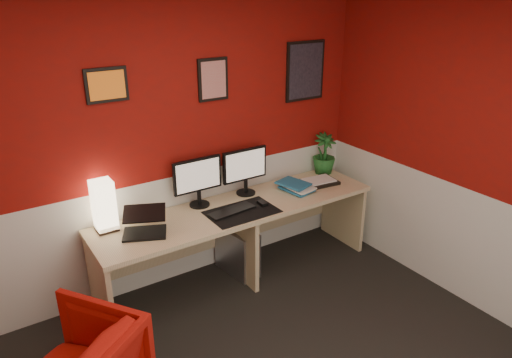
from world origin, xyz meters
name	(u,v)px	position (x,y,z in m)	size (l,w,h in m)	color
wall_back	(161,151)	(0.00, 1.75, 1.25)	(4.00, 0.01, 2.50)	maroon
wall_right	(494,167)	(2.00, 0.00, 1.25)	(0.01, 3.50, 2.50)	maroon
wainscot_back	(167,230)	(0.00, 1.75, 0.50)	(4.00, 0.01, 1.00)	silver
wainscot_right	(477,251)	(2.00, 0.00, 0.50)	(0.01, 3.50, 1.00)	silver
desk	(240,242)	(0.55, 1.41, 0.36)	(2.60, 0.65, 0.73)	tan
shoji_lamp	(104,207)	(-0.55, 1.62, 0.93)	(0.16, 0.16, 0.40)	#FFE5B2
laptop	(144,222)	(-0.33, 1.38, 0.84)	(0.33, 0.23, 0.22)	black
monitor_left	(198,175)	(0.27, 1.62, 1.02)	(0.45, 0.06, 0.58)	black
monitor_right	(246,165)	(0.75, 1.61, 1.02)	(0.45, 0.06, 0.58)	black
desk_mat	(242,212)	(0.51, 1.29, 0.73)	(0.60, 0.38, 0.01)	black
keyboard	(232,211)	(0.44, 1.34, 0.74)	(0.42, 0.14, 0.02)	black
mouse	(262,203)	(0.74, 1.31, 0.75)	(0.06, 0.10, 0.03)	black
book_bottom	(288,192)	(1.08, 1.38, 0.74)	(0.22, 0.30, 0.03)	#1F6591
book_middle	(290,190)	(1.09, 1.38, 0.77)	(0.22, 0.30, 0.02)	silver
book_top	(286,187)	(1.06, 1.40, 0.79)	(0.22, 0.29, 0.03)	#1F6591
zen_tray	(319,182)	(1.48, 1.42, 0.74)	(0.35, 0.25, 0.03)	black
potted_plant	(324,154)	(1.71, 1.61, 0.94)	(0.24, 0.24, 0.42)	#19591E
pc_tower	(237,251)	(0.58, 1.49, 0.23)	(0.20, 0.45, 0.45)	#99999E
art_left	(107,85)	(-0.39, 1.74, 1.85)	(0.32, 0.02, 0.26)	orange
art_center	(213,80)	(0.51, 1.74, 1.80)	(0.28, 0.02, 0.36)	red
art_right	(305,71)	(1.51, 1.74, 1.78)	(0.44, 0.02, 0.56)	black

